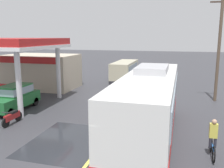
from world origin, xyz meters
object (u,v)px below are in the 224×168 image
object	(u,v)px
cyclist_on_shoulder	(213,140)
pedestrian_near_pump	(11,95)
motorcycle_parked_forecourt	(12,117)
coach_bus_main	(149,106)
minibus_opposing_lane	(125,70)
car_at_pump	(14,96)

from	to	relation	value
cyclist_on_shoulder	pedestrian_near_pump	bearing A→B (deg)	162.45
motorcycle_parked_forecourt	pedestrian_near_pump	size ratio (longest dim) A/B	1.08
coach_bus_main	minibus_opposing_lane	size ratio (longest dim) A/B	1.80
coach_bus_main	cyclist_on_shoulder	distance (m)	3.46
coach_bus_main	pedestrian_near_pump	size ratio (longest dim) A/B	6.65
car_at_pump	pedestrian_near_pump	bearing A→B (deg)	141.26
coach_bus_main	minibus_opposing_lane	distance (m)	15.24
car_at_pump	motorcycle_parked_forecourt	distance (m)	3.15
coach_bus_main	car_at_pump	xyz separation A→B (m)	(-9.93, 2.31, -0.71)
motorcycle_parked_forecourt	pedestrian_near_pump	bearing A→B (deg)	127.96
car_at_pump	cyclist_on_shoulder	distance (m)	13.47
pedestrian_near_pump	motorcycle_parked_forecourt	bearing A→B (deg)	-52.04
cyclist_on_shoulder	motorcycle_parked_forecourt	xyz separation A→B (m)	(-11.23, 1.13, -0.34)
pedestrian_near_pump	coach_bus_main	bearing A→B (deg)	-15.35
car_at_pump	cyclist_on_shoulder	bearing A→B (deg)	-15.99
coach_bus_main	pedestrian_near_pump	bearing A→B (deg)	164.65
car_at_pump	coach_bus_main	bearing A→B (deg)	-13.09
minibus_opposing_lane	motorcycle_parked_forecourt	xyz separation A→B (m)	(-3.62, -14.80, -1.03)
minibus_opposing_lane	cyclist_on_shoulder	size ratio (longest dim) A/B	3.37
cyclist_on_shoulder	minibus_opposing_lane	bearing A→B (deg)	115.52
car_at_pump	minibus_opposing_lane	world-z (taller)	minibus_opposing_lane
car_at_pump	motorcycle_parked_forecourt	xyz separation A→B (m)	(1.72, -2.58, -0.57)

